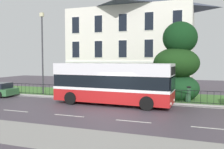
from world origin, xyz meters
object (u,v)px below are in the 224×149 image
(georgian_townhouse, at_px, (135,39))
(litter_bin, at_px, (188,94))
(single_decker_bus, at_px, (113,83))
(evergreen_tree, at_px, (177,67))
(street_lamp_post, at_px, (42,48))

(georgian_townhouse, distance_m, litter_bin, 14.61)
(single_decker_bus, bearing_deg, georgian_townhouse, 99.81)
(single_decker_bus, bearing_deg, evergreen_tree, 44.42)
(evergreen_tree, bearing_deg, georgian_townhouse, 121.46)
(georgian_townhouse, distance_m, street_lamp_post, 13.27)
(litter_bin, bearing_deg, georgian_townhouse, 122.01)
(georgian_townhouse, relative_size, litter_bin, 12.28)
(single_decker_bus, bearing_deg, street_lamp_post, 165.35)
(evergreen_tree, relative_size, street_lamp_post, 0.89)
(georgian_townhouse, xyz_separation_m, evergreen_tree, (6.22, -10.17, -3.36))
(litter_bin, bearing_deg, single_decker_bus, -154.05)
(evergreen_tree, distance_m, litter_bin, 2.62)
(single_decker_bus, distance_m, street_lamp_post, 8.75)
(evergreen_tree, bearing_deg, street_lamp_post, -172.85)
(evergreen_tree, xyz_separation_m, street_lamp_post, (-12.26, -1.54, 1.71))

